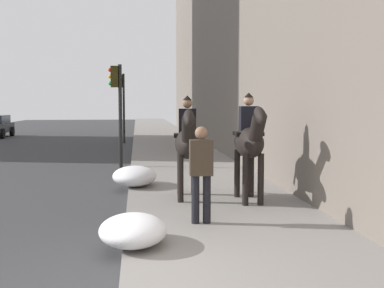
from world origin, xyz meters
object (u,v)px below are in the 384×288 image
at_px(mounted_horse_near, 188,142).
at_px(mounted_horse_far, 250,141).
at_px(traffic_light_far_curb, 122,97).
at_px(pedestrian_greeting, 201,168).
at_px(traffic_light_near_curb, 117,99).

distance_m(mounted_horse_near, mounted_horse_far, 1.36).
xyz_separation_m(mounted_horse_far, traffic_light_far_curb, (16.97, 3.18, 1.15)).
height_order(pedestrian_greeting, traffic_light_far_curb, traffic_light_far_curb).
xyz_separation_m(mounted_horse_near, pedestrian_greeting, (-2.19, -0.01, -0.28)).
bearing_deg(traffic_light_far_curb, pedestrian_greeting, -174.16).
bearing_deg(traffic_light_near_curb, mounted_horse_far, -154.03).
height_order(mounted_horse_near, traffic_light_far_curb, traffic_light_far_curb).
bearing_deg(pedestrian_greeting, traffic_light_near_curb, 14.20).
height_order(mounted_horse_far, traffic_light_near_curb, traffic_light_near_curb).
bearing_deg(mounted_horse_far, traffic_light_near_curb, -153.05).
bearing_deg(mounted_horse_near, traffic_light_near_curb, -158.76).
bearing_deg(traffic_light_near_curb, mounted_horse_near, -163.13).
height_order(mounted_horse_far, traffic_light_far_curb, traffic_light_far_curb).
xyz_separation_m(traffic_light_near_curb, traffic_light_far_curb, (10.78, 0.17, 0.22)).
height_order(mounted_horse_far, pedestrian_greeting, mounted_horse_far).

